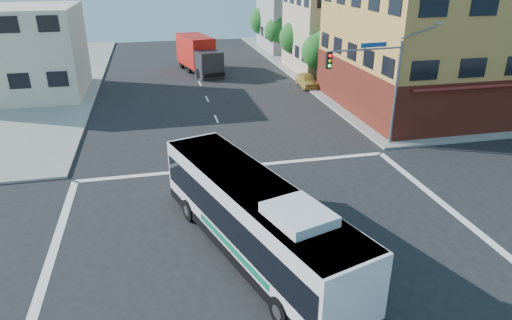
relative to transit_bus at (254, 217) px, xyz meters
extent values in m
plane|color=black|center=(1.06, -0.34, -1.82)|extent=(120.00, 120.00, 0.00)
cube|color=gray|center=(36.06, 34.66, -1.75)|extent=(50.00, 50.00, 0.15)
cube|color=#B48840|center=(21.06, 18.16, 5.18)|extent=(18.00, 15.00, 14.00)
cube|color=#531B13|center=(21.06, 18.16, 0.18)|extent=(18.09, 15.08, 4.00)
cube|color=maroon|center=(21.06, 11.06, 1.78)|extent=(16.00, 1.60, 0.51)
cube|color=tan|center=(18.06, 33.66, 2.68)|extent=(12.00, 10.00, 9.00)
cube|color=gray|center=(18.06, 47.66, 3.18)|extent=(12.00, 10.00, 10.00)
cube|color=beige|center=(-15.94, 29.66, 2.18)|extent=(12.00, 10.00, 8.00)
cylinder|color=slate|center=(11.86, 10.46, 1.68)|extent=(0.18, 0.18, 7.00)
cylinder|color=slate|center=(9.36, 10.21, 4.78)|extent=(5.01, 0.62, 0.12)
cube|color=black|center=(6.86, 9.96, 4.28)|extent=(0.32, 0.30, 1.00)
sphere|color=#FF0C0C|center=(6.86, 9.79, 4.58)|extent=(0.20, 0.20, 0.20)
sphere|color=yellow|center=(6.86, 9.79, 4.28)|extent=(0.20, 0.20, 0.20)
sphere|color=#19FF33|center=(6.86, 9.79, 3.98)|extent=(0.20, 0.20, 0.20)
cube|color=navy|center=(9.86, 10.26, 5.03)|extent=(1.80, 0.22, 0.28)
cube|color=gray|center=(14.36, 10.71, 6.18)|extent=(0.50, 0.22, 0.14)
cylinder|color=#372214|center=(12.86, 27.66, -0.86)|extent=(0.28, 0.28, 1.92)
sphere|color=#17531E|center=(12.86, 27.66, 1.54)|extent=(3.60, 3.60, 3.60)
sphere|color=#17531E|center=(13.26, 27.36, 2.44)|extent=(2.52, 2.52, 2.52)
cylinder|color=#372214|center=(12.86, 35.66, -0.82)|extent=(0.28, 0.28, 1.99)
sphere|color=#17531E|center=(12.86, 35.66, 1.69)|extent=(3.80, 3.80, 3.80)
sphere|color=#17531E|center=(13.26, 35.36, 2.64)|extent=(2.66, 2.66, 2.66)
cylinder|color=#372214|center=(12.86, 43.66, -0.88)|extent=(0.28, 0.28, 1.89)
sphere|color=#17531E|center=(12.86, 43.66, 1.43)|extent=(3.40, 3.40, 3.40)
sphere|color=#17531E|center=(13.26, 43.36, 2.28)|extent=(2.38, 2.38, 2.38)
cylinder|color=#372214|center=(12.86, 51.66, -0.81)|extent=(0.28, 0.28, 2.03)
sphere|color=#17531E|center=(12.86, 51.66, 1.81)|extent=(4.00, 4.00, 4.00)
sphere|color=#17531E|center=(13.26, 51.36, 2.81)|extent=(2.80, 2.80, 2.80)
cube|color=black|center=(-0.01, 0.02, -1.25)|extent=(6.36, 12.80, 0.47)
cube|color=silver|center=(-0.01, 0.02, 0.04)|extent=(6.34, 12.77, 2.98)
cube|color=black|center=(-0.01, 0.02, 0.22)|extent=(6.28, 12.43, 1.31)
cube|color=black|center=(-1.89, 5.94, 0.11)|extent=(2.36, 0.80, 1.41)
cube|color=#E5590C|center=(-1.90, 5.97, 1.16)|extent=(1.92, 0.66, 0.29)
cube|color=silver|center=(-0.01, 0.02, 1.46)|extent=(6.21, 12.52, 0.13)
cube|color=silver|center=(0.94, -2.97, 1.71)|extent=(2.48, 2.76, 0.38)
cube|color=#096948|center=(-1.13, -0.89, -0.72)|extent=(1.76, 5.49, 0.29)
cube|color=#096948|center=(1.44, -0.07, -0.72)|extent=(1.76, 5.49, 0.29)
cylinder|color=black|center=(-2.41, 3.47, -1.28)|extent=(0.63, 1.13, 1.09)
cylinder|color=#99999E|center=(-2.55, 3.43, -1.28)|extent=(0.20, 0.53, 0.54)
cylinder|color=black|center=(-0.03, 4.23, -1.28)|extent=(0.63, 1.13, 1.09)
cylinder|color=#99999E|center=(0.11, 4.27, -1.28)|extent=(0.20, 0.53, 0.54)
cylinder|color=black|center=(0.02, -4.19, -1.28)|extent=(0.63, 1.13, 1.09)
cylinder|color=#99999E|center=(-0.12, -4.23, -1.28)|extent=(0.20, 0.53, 0.54)
cylinder|color=black|center=(2.40, -3.43, -1.28)|extent=(0.63, 1.13, 1.09)
cylinder|color=#99999E|center=(2.54, -3.39, -1.28)|extent=(0.20, 0.53, 0.54)
cube|color=#232328|center=(2.35, 32.84, -0.40)|extent=(3.01, 2.93, 2.84)
cube|color=black|center=(2.60, 31.83, 0.03)|extent=(2.25, 0.63, 1.09)
cube|color=#B2160F|center=(1.36, 36.87, 0.47)|extent=(4.00, 6.56, 3.27)
cube|color=black|center=(1.67, 35.59, -1.22)|extent=(4.42, 9.05, 0.33)
cylinder|color=black|center=(1.19, 32.78, -1.28)|extent=(0.56, 1.13, 1.09)
cylinder|color=black|center=(3.41, 33.33, -1.28)|extent=(0.56, 1.13, 1.09)
cylinder|color=black|center=(0.43, 35.85, -1.28)|extent=(0.56, 1.13, 1.09)
cylinder|color=black|center=(2.66, 36.40, -1.28)|extent=(0.56, 1.13, 1.09)
cylinder|color=black|center=(-0.22, 38.50, -1.28)|extent=(0.56, 1.13, 1.09)
cylinder|color=black|center=(2.00, 39.05, -1.28)|extent=(0.56, 1.13, 1.09)
imported|color=gold|center=(11.41, 26.87, -1.14)|extent=(1.86, 4.10, 1.37)
camera|label=1|loc=(-3.50, -15.96, 9.68)|focal=32.00mm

